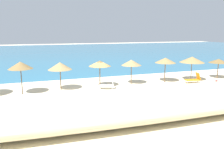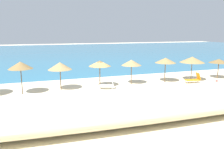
% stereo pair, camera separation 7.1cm
% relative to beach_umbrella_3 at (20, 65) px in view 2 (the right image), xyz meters
% --- Properties ---
extents(ground_plane, '(160.00, 160.00, 0.00)m').
position_rel_beach_umbrella_3_xyz_m(ground_plane, '(6.85, -0.45, -2.59)').
color(ground_plane, beige).
extents(sea_water, '(160.00, 68.10, 0.01)m').
position_rel_beach_umbrella_3_xyz_m(sea_water, '(6.85, 38.92, -2.59)').
color(sea_water, teal).
rests_on(sea_water, ground_plane).
extents(dune_ridge, '(46.27, 6.51, 1.81)m').
position_rel_beach_umbrella_3_xyz_m(dune_ridge, '(7.14, -8.18, -1.68)').
color(dune_ridge, beige).
rests_on(dune_ridge, ground_plane).
extents(beach_umbrella_3, '(2.08, 2.08, 2.91)m').
position_rel_beach_umbrella_3_xyz_m(beach_umbrella_3, '(0.00, 0.00, 0.00)').
color(beach_umbrella_3, brown).
rests_on(beach_umbrella_3, ground_plane).
extents(beach_umbrella_4, '(2.21, 2.21, 2.65)m').
position_rel_beach_umbrella_3_xyz_m(beach_umbrella_4, '(3.38, 0.39, -0.29)').
color(beach_umbrella_4, brown).
rests_on(beach_umbrella_4, ground_plane).
extents(beach_umbrella_5, '(2.18, 2.18, 2.66)m').
position_rel_beach_umbrella_3_xyz_m(beach_umbrella_5, '(7.20, 0.29, -0.22)').
color(beach_umbrella_5, brown).
rests_on(beach_umbrella_5, ground_plane).
extents(beach_umbrella_6, '(2.09, 2.09, 2.58)m').
position_rel_beach_umbrella_3_xyz_m(beach_umbrella_6, '(10.64, 0.44, -0.31)').
color(beach_umbrella_6, brown).
rests_on(beach_umbrella_6, ground_plane).
extents(beach_umbrella_7, '(2.24, 2.24, 2.68)m').
position_rel_beach_umbrella_3_xyz_m(beach_umbrella_7, '(14.51, 0.14, -0.20)').
color(beach_umbrella_7, brown).
rests_on(beach_umbrella_7, ground_plane).
extents(beach_umbrella_8, '(2.70, 2.70, 2.71)m').
position_rel_beach_umbrella_3_xyz_m(beach_umbrella_8, '(17.70, -0.20, -0.21)').
color(beach_umbrella_8, brown).
rests_on(beach_umbrella_8, ground_plane).
extents(beach_umbrella_9, '(2.25, 2.25, 2.30)m').
position_rel_beach_umbrella_3_xyz_m(beach_umbrella_9, '(21.46, -0.21, -0.52)').
color(beach_umbrella_9, brown).
rests_on(beach_umbrella_9, ground_plane).
extents(lounge_chair_0, '(1.57, 1.09, 0.99)m').
position_rel_beach_umbrella_3_xyz_m(lounge_chair_0, '(7.70, -0.73, -2.17)').
color(lounge_chair_0, white).
rests_on(lounge_chair_0, ground_plane).
extents(lounge_chair_1, '(1.66, 0.92, 1.12)m').
position_rel_beach_umbrella_3_xyz_m(lounge_chair_1, '(17.17, -1.36, -2.11)').
color(lounge_chair_1, orange).
rests_on(lounge_chair_1, ground_plane).
extents(beach_ball, '(0.25, 0.25, 0.25)m').
position_rel_beach_umbrella_3_xyz_m(beach_ball, '(19.82, -1.81, -2.47)').
color(beach_ball, red).
rests_on(beach_ball, ground_plane).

